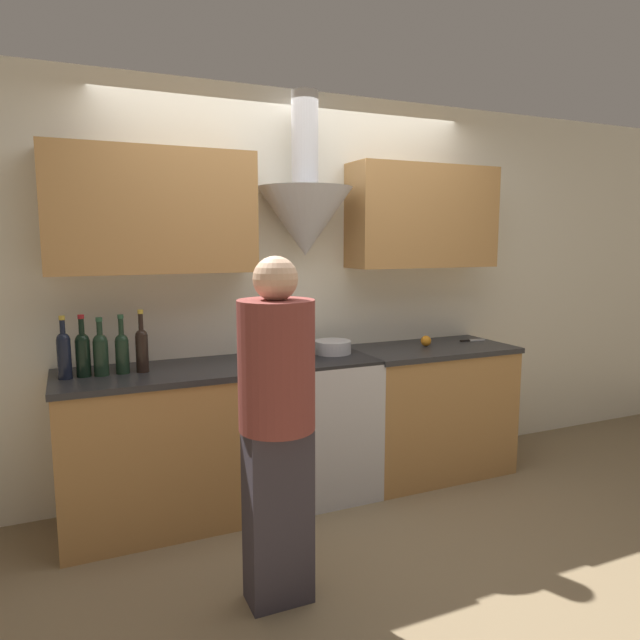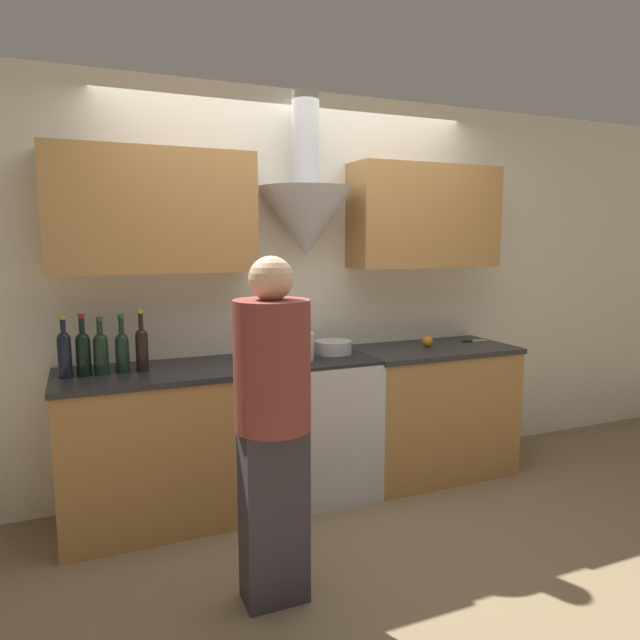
{
  "view_description": "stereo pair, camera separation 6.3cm",
  "coord_description": "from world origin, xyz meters",
  "px_view_note": "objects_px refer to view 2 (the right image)",
  "views": [
    {
      "loc": [
        -1.4,
        -2.96,
        1.64
      ],
      "look_at": [
        0.0,
        0.2,
        1.15
      ],
      "focal_mm": 32.0,
      "sensor_mm": 36.0,
      "label": 1
    },
    {
      "loc": [
        -1.34,
        -2.98,
        1.64
      ],
      "look_at": [
        0.0,
        0.2,
        1.15
      ],
      "focal_mm": 32.0,
      "sensor_mm": 36.0,
      "label": 2
    }
  ],
  "objects_px": {
    "wine_bottle_3": "(122,350)",
    "mixing_bowl": "(333,347)",
    "stock_pot": "(292,347)",
    "wine_bottle_1": "(83,351)",
    "wine_bottle_0": "(64,352)",
    "orange_fruit": "(428,341)",
    "wine_bottle_2": "(101,351)",
    "wine_bottle_4": "(142,347)",
    "person_foreground_left": "(273,417)",
    "stove_range": "(314,425)"
  },
  "relations": [
    {
      "from": "wine_bottle_3",
      "to": "mixing_bowl",
      "type": "height_order",
      "value": "wine_bottle_3"
    },
    {
      "from": "stock_pot",
      "to": "wine_bottle_4",
      "type": "bearing_deg",
      "value": 177.05
    },
    {
      "from": "wine_bottle_1",
      "to": "mixing_bowl",
      "type": "height_order",
      "value": "wine_bottle_1"
    },
    {
      "from": "wine_bottle_1",
      "to": "wine_bottle_3",
      "type": "relative_size",
      "value": 1.03
    },
    {
      "from": "wine_bottle_2",
      "to": "wine_bottle_4",
      "type": "distance_m",
      "value": 0.22
    },
    {
      "from": "wine_bottle_2",
      "to": "orange_fruit",
      "type": "bearing_deg",
      "value": 0.49
    },
    {
      "from": "stove_range",
      "to": "person_foreground_left",
      "type": "bearing_deg",
      "value": -121.3
    },
    {
      "from": "stove_range",
      "to": "orange_fruit",
      "type": "distance_m",
      "value": 0.99
    },
    {
      "from": "mixing_bowl",
      "to": "person_foreground_left",
      "type": "height_order",
      "value": "person_foreground_left"
    },
    {
      "from": "wine_bottle_1",
      "to": "wine_bottle_4",
      "type": "xyz_separation_m",
      "value": [
        0.31,
        -0.01,
        0.0
      ]
    },
    {
      "from": "wine_bottle_2",
      "to": "person_foreground_left",
      "type": "relative_size",
      "value": 0.2
    },
    {
      "from": "wine_bottle_0",
      "to": "mixing_bowl",
      "type": "relative_size",
      "value": 1.4
    },
    {
      "from": "wine_bottle_4",
      "to": "wine_bottle_3",
      "type": "bearing_deg",
      "value": 174.01
    },
    {
      "from": "wine_bottle_3",
      "to": "wine_bottle_0",
      "type": "bearing_deg",
      "value": -177.78
    },
    {
      "from": "wine_bottle_1",
      "to": "mixing_bowl",
      "type": "bearing_deg",
      "value": 1.37
    },
    {
      "from": "orange_fruit",
      "to": "person_foreground_left",
      "type": "bearing_deg",
      "value": -145.57
    },
    {
      "from": "stove_range",
      "to": "mixing_bowl",
      "type": "relative_size",
      "value": 3.71
    },
    {
      "from": "wine_bottle_3",
      "to": "wine_bottle_2",
      "type": "bearing_deg",
      "value": -175.74
    },
    {
      "from": "stove_range",
      "to": "person_foreground_left",
      "type": "distance_m",
      "value": 1.21
    },
    {
      "from": "wine_bottle_3",
      "to": "stock_pot",
      "type": "height_order",
      "value": "wine_bottle_3"
    },
    {
      "from": "wine_bottle_0",
      "to": "person_foreground_left",
      "type": "distance_m",
      "value": 1.31
    },
    {
      "from": "stove_range",
      "to": "wine_bottle_3",
      "type": "bearing_deg",
      "value": 179.1
    },
    {
      "from": "stove_range",
      "to": "stock_pot",
      "type": "xyz_separation_m",
      "value": [
        -0.16,
        -0.04,
        0.53
      ]
    },
    {
      "from": "wine_bottle_1",
      "to": "person_foreground_left",
      "type": "bearing_deg",
      "value": -52.73
    },
    {
      "from": "mixing_bowl",
      "to": "person_foreground_left",
      "type": "xyz_separation_m",
      "value": [
        -0.75,
        -1.03,
        -0.08
      ]
    },
    {
      "from": "wine_bottle_0",
      "to": "orange_fruit",
      "type": "bearing_deg",
      "value": 0.52
    },
    {
      "from": "wine_bottle_4",
      "to": "person_foreground_left",
      "type": "bearing_deg",
      "value": -65.27
    },
    {
      "from": "stock_pot",
      "to": "wine_bottle_1",
      "type": "bearing_deg",
      "value": 177.09
    },
    {
      "from": "wine_bottle_3",
      "to": "mixing_bowl",
      "type": "distance_m",
      "value": 1.31
    },
    {
      "from": "wine_bottle_0",
      "to": "orange_fruit",
      "type": "relative_size",
      "value": 4.63
    },
    {
      "from": "wine_bottle_2",
      "to": "wine_bottle_3",
      "type": "bearing_deg",
      "value": 4.26
    },
    {
      "from": "stock_pot",
      "to": "wine_bottle_3",
      "type": "bearing_deg",
      "value": 176.73
    },
    {
      "from": "mixing_bowl",
      "to": "person_foreground_left",
      "type": "distance_m",
      "value": 1.28
    },
    {
      "from": "wine_bottle_1",
      "to": "wine_bottle_3",
      "type": "distance_m",
      "value": 0.2
    },
    {
      "from": "stove_range",
      "to": "orange_fruit",
      "type": "bearing_deg",
      "value": 1.83
    },
    {
      "from": "orange_fruit",
      "to": "stock_pot",
      "type": "bearing_deg",
      "value": -176.31
    },
    {
      "from": "wine_bottle_4",
      "to": "mixing_bowl",
      "type": "relative_size",
      "value": 1.45
    },
    {
      "from": "wine_bottle_3",
      "to": "person_foreground_left",
      "type": "height_order",
      "value": "person_foreground_left"
    },
    {
      "from": "wine_bottle_2",
      "to": "stock_pot",
      "type": "height_order",
      "value": "wine_bottle_2"
    },
    {
      "from": "wine_bottle_0",
      "to": "wine_bottle_2",
      "type": "relative_size",
      "value": 1.06
    },
    {
      "from": "stock_pot",
      "to": "wine_bottle_0",
      "type": "bearing_deg",
      "value": 177.98
    },
    {
      "from": "orange_fruit",
      "to": "mixing_bowl",
      "type": "bearing_deg",
      "value": 177.55
    },
    {
      "from": "wine_bottle_1",
      "to": "wine_bottle_2",
      "type": "xyz_separation_m",
      "value": [
        0.09,
        -0.01,
        -0.01
      ]
    },
    {
      "from": "stock_pot",
      "to": "mixing_bowl",
      "type": "distance_m",
      "value": 0.34
    },
    {
      "from": "wine_bottle_4",
      "to": "stove_range",
      "type": "bearing_deg",
      "value": -0.38
    },
    {
      "from": "wine_bottle_0",
      "to": "wine_bottle_1",
      "type": "relative_size",
      "value": 1.0
    },
    {
      "from": "wine_bottle_0",
      "to": "stock_pot",
      "type": "relative_size",
      "value": 1.26
    },
    {
      "from": "wine_bottle_3",
      "to": "wine_bottle_4",
      "type": "bearing_deg",
      "value": -5.99
    },
    {
      "from": "stove_range",
      "to": "wine_bottle_1",
      "type": "distance_m",
      "value": 1.47
    },
    {
      "from": "stock_pot",
      "to": "orange_fruit",
      "type": "xyz_separation_m",
      "value": [
        1.03,
        0.07,
        -0.05
      ]
    }
  ]
}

